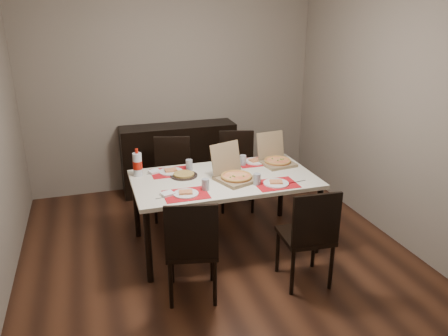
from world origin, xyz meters
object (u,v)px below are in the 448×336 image
(sideboard, at_px, (179,158))
(chair_near_left, at_px, (192,246))
(dining_table, at_px, (224,184))
(chair_near_right, at_px, (309,234))
(dip_bowl, at_px, (229,169))
(chair_far_right, at_px, (237,166))
(soda_bottle, at_px, (138,164))
(pizza_box_center, at_px, (234,175))
(chair_far_left, at_px, (172,174))

(sideboard, distance_m, chair_near_left, 2.43)
(dining_table, relative_size, chair_near_right, 1.94)
(dining_table, xyz_separation_m, dip_bowl, (0.11, 0.17, 0.08))
(chair_near_left, relative_size, chair_near_right, 1.00)
(chair_near_left, distance_m, dip_bowl, 1.19)
(chair_far_right, relative_size, soda_bottle, 3.29)
(chair_near_left, relative_size, soda_bottle, 3.29)
(dip_bowl, bearing_deg, soda_bottle, 171.37)
(dining_table, distance_m, chair_far_right, 1.01)
(dining_table, height_order, chair_far_right, chair_far_right)
(sideboard, xyz_separation_m, chair_near_left, (-0.40, -2.40, 0.06))
(dining_table, distance_m, pizza_box_center, 0.17)
(soda_bottle, bearing_deg, pizza_box_center, -24.41)
(sideboard, distance_m, chair_far_right, 0.91)
(chair_near_right, xyz_separation_m, soda_bottle, (-1.29, 1.21, 0.36))
(chair_far_right, xyz_separation_m, soda_bottle, (-1.25, -0.58, 0.36))
(chair_near_left, xyz_separation_m, pizza_box_center, (0.61, 0.71, 0.29))
(dip_bowl, xyz_separation_m, soda_bottle, (-0.91, 0.14, 0.10))
(dip_bowl, distance_m, soda_bottle, 0.93)
(sideboard, relative_size, soda_bottle, 5.31)
(chair_near_right, relative_size, pizza_box_center, 1.98)
(chair_far_right, bearing_deg, sideboard, 129.33)
(dining_table, distance_m, chair_far_left, 0.96)
(dining_table, bearing_deg, chair_near_right, -61.88)
(chair_near_left, relative_size, chair_far_right, 1.00)
(chair_near_right, relative_size, chair_far_left, 1.00)
(sideboard, xyz_separation_m, soda_bottle, (-0.68, -1.29, 0.42))
(sideboard, relative_size, dining_table, 0.83)
(sideboard, xyz_separation_m, dip_bowl, (0.24, -1.43, 0.32))
(sideboard, xyz_separation_m, chair_far_right, (0.58, -0.70, 0.06))
(chair_near_left, height_order, dip_bowl, chair_near_left)
(chair_far_left, bearing_deg, dining_table, -67.40)
(chair_far_right, bearing_deg, chair_far_left, -178.52)
(dining_table, height_order, dip_bowl, dip_bowl)
(pizza_box_center, bearing_deg, dining_table, 128.91)
(chair_near_left, relative_size, chair_far_left, 1.00)
(sideboard, bearing_deg, chair_near_left, -99.43)
(dining_table, xyz_separation_m, chair_far_right, (0.45, 0.89, -0.17))
(sideboard, distance_m, soda_bottle, 1.51)
(sideboard, relative_size, chair_near_left, 1.61)
(chair_near_left, height_order, pizza_box_center, pizza_box_center)
(dip_bowl, bearing_deg, chair_far_left, 123.68)
(chair_near_right, height_order, dip_bowl, chair_near_right)
(chair_far_left, height_order, chair_far_right, same)
(dining_table, relative_size, dip_bowl, 13.36)
(dining_table, relative_size, chair_far_left, 1.94)
(chair_far_left, relative_size, chair_far_right, 1.00)
(dining_table, xyz_separation_m, chair_near_left, (-0.53, -0.80, -0.17))
(sideboard, height_order, chair_near_right, chair_near_right)
(chair_far_right, bearing_deg, soda_bottle, -155.02)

